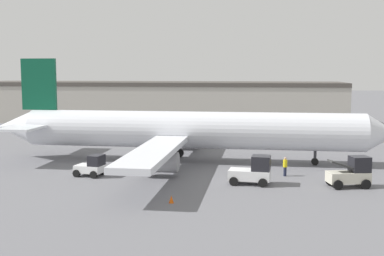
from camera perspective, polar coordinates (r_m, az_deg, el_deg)
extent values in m
plane|color=slate|center=(49.77, 0.00, -4.02)|extent=(400.00, 400.00, 0.00)
cube|color=#ADA89E|center=(90.16, -4.18, 2.91)|extent=(67.55, 14.18, 6.69)
cube|color=#47423D|center=(89.99, -4.20, 5.26)|extent=(67.55, 14.46, 0.70)
cylinder|color=silver|center=(49.26, 0.00, -0.22)|extent=(34.39, 3.80, 3.78)
cone|color=silver|center=(50.17, 21.65, -0.57)|extent=(3.02, 3.70, 3.70)
cone|color=silver|center=(55.36, -20.15, 0.13)|extent=(4.16, 3.59, 3.59)
cube|color=silver|center=(59.48, -0.27, 0.33)|extent=(3.19, 16.36, 0.50)
cube|color=silver|center=(39.86, -4.51, -2.84)|extent=(3.19, 16.36, 0.50)
cylinder|color=#939399|center=(57.23, -0.62, -1.24)|extent=(3.17, 1.82, 1.82)
cylinder|color=#939399|center=(42.45, -3.77, -4.04)|extent=(3.17, 1.82, 1.82)
cube|color=#0C4C33|center=(53.77, -17.68, 4.96)|extent=(3.80, 0.36, 5.42)
cube|color=silver|center=(57.79, -15.75, 0.93)|extent=(3.40, 4.53, 0.24)
cube|color=silver|center=(50.35, -19.56, -0.02)|extent=(3.40, 4.53, 0.24)
cylinder|color=#38383D|center=(49.46, 14.37, -3.46)|extent=(0.28, 0.28, 1.44)
cylinder|color=black|center=(49.52, 14.36, -3.88)|extent=(0.70, 0.35, 0.70)
cylinder|color=#38383D|center=(47.54, -2.48, -3.66)|extent=(0.28, 0.28, 1.44)
cylinder|color=black|center=(47.58, -2.47, -3.97)|extent=(0.90, 0.35, 0.90)
cylinder|color=#38383D|center=(52.30, -1.49, -2.70)|extent=(0.28, 0.28, 1.44)
cylinder|color=black|center=(52.34, -1.48, -2.99)|extent=(0.90, 0.35, 0.90)
cylinder|color=#1E2338|center=(43.78, 10.96, -5.09)|extent=(0.27, 0.27, 0.82)
cylinder|color=yellow|center=(43.63, 10.98, -4.14)|extent=(0.37, 0.37, 0.65)
sphere|color=tan|center=(43.55, 11.00, -3.57)|extent=(0.24, 0.24, 0.24)
cube|color=silver|center=(43.96, -12.02, -4.73)|extent=(2.70, 2.04, 0.66)
cube|color=black|center=(43.47, -11.27, -3.77)|extent=(1.33, 1.63, 0.94)
cylinder|color=black|center=(42.92, -11.58, -5.44)|extent=(0.70, 0.40, 0.66)
cylinder|color=black|center=(44.29, -10.52, -5.04)|extent=(0.70, 0.40, 0.66)
cylinder|color=black|center=(43.80, -13.52, -5.25)|extent=(0.70, 0.40, 0.66)
cylinder|color=black|center=(45.14, -12.42, -4.86)|extent=(0.70, 0.40, 0.66)
cube|color=beige|center=(40.79, 18.01, -5.56)|extent=(3.54, 2.23, 0.87)
cube|color=black|center=(40.96, 19.25, -4.05)|extent=(1.72, 1.64, 1.24)
cube|color=#333333|center=(40.35, 17.30, -4.17)|extent=(2.23, 1.50, 0.78)
cylinder|color=black|center=(40.70, 19.90, -6.29)|extent=(0.83, 0.46, 0.78)
cylinder|color=black|center=(42.01, 19.02, -5.85)|extent=(0.83, 0.46, 0.78)
cylinder|color=black|center=(39.77, 16.90, -6.47)|extent=(0.83, 0.46, 0.78)
cylinder|color=black|center=(41.10, 16.10, -6.02)|extent=(0.83, 0.46, 0.78)
cube|color=silver|center=(40.16, 6.82, -5.53)|extent=(3.51, 2.01, 0.84)
cube|color=black|center=(39.86, 8.20, -4.14)|extent=(1.62, 1.67, 1.21)
cylinder|color=black|center=(39.31, 8.39, -6.45)|extent=(0.75, 0.35, 0.73)
cylinder|color=black|center=(40.97, 8.60, -5.92)|extent=(0.75, 0.35, 0.73)
cylinder|color=black|center=(39.57, 4.96, -6.31)|extent=(0.75, 0.35, 0.73)
cylinder|color=black|center=(41.22, 5.31, -5.79)|extent=(0.75, 0.35, 0.73)
cone|color=#EF590F|center=(34.42, -2.47, -8.43)|extent=(0.36, 0.36, 0.55)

